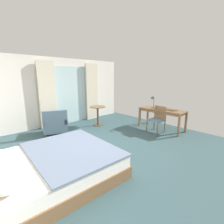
{
  "coord_description": "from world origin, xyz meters",
  "views": [
    {
      "loc": [
        -2.58,
        -2.88,
        1.83
      ],
      "look_at": [
        0.39,
        0.37,
        0.87
      ],
      "focal_mm": 25.85,
      "sensor_mm": 36.0,
      "label": 1
    }
  ],
  "objects_px": {
    "desk_lamp": "(153,99)",
    "closed_book": "(171,110)",
    "bed": "(50,167)",
    "round_cafe_table": "(98,112)",
    "armchair_by_window": "(55,124)",
    "desk_chair": "(158,118)",
    "writing_desk": "(162,111)"
  },
  "relations": [
    {
      "from": "desk_lamp",
      "to": "closed_book",
      "type": "distance_m",
      "value": 0.78
    },
    {
      "from": "bed",
      "to": "round_cafe_table",
      "type": "relative_size",
      "value": 3.1
    },
    {
      "from": "desk_lamp",
      "to": "round_cafe_table",
      "type": "relative_size",
      "value": 0.63
    },
    {
      "from": "desk_lamp",
      "to": "bed",
      "type": "bearing_deg",
      "value": -171.5
    },
    {
      "from": "desk_lamp",
      "to": "armchair_by_window",
      "type": "distance_m",
      "value": 3.5
    },
    {
      "from": "desk_chair",
      "to": "closed_book",
      "type": "xyz_separation_m",
      "value": [
        0.4,
        -0.26,
        0.26
      ]
    },
    {
      "from": "desk_lamp",
      "to": "armchair_by_window",
      "type": "xyz_separation_m",
      "value": [
        -3.01,
        1.65,
        -0.7
      ]
    },
    {
      "from": "writing_desk",
      "to": "desk_lamp",
      "type": "height_order",
      "value": "desk_lamp"
    },
    {
      "from": "armchair_by_window",
      "to": "writing_desk",
      "type": "bearing_deg",
      "value": -34.35
    },
    {
      "from": "armchair_by_window",
      "to": "round_cafe_table",
      "type": "xyz_separation_m",
      "value": [
        1.6,
        -0.17,
        0.21
      ]
    },
    {
      "from": "desk_chair",
      "to": "armchair_by_window",
      "type": "xyz_separation_m",
      "value": [
        -2.63,
        2.11,
        -0.16
      ]
    },
    {
      "from": "bed",
      "to": "desk_chair",
      "type": "relative_size",
      "value": 2.65
    },
    {
      "from": "writing_desk",
      "to": "armchair_by_window",
      "type": "distance_m",
      "value": 3.64
    },
    {
      "from": "desk_lamp",
      "to": "armchair_by_window",
      "type": "height_order",
      "value": "desk_lamp"
    },
    {
      "from": "bed",
      "to": "armchair_by_window",
      "type": "height_order",
      "value": "bed"
    },
    {
      "from": "bed",
      "to": "writing_desk",
      "type": "relative_size",
      "value": 1.46
    },
    {
      "from": "desk_chair",
      "to": "round_cafe_table",
      "type": "height_order",
      "value": "desk_chair"
    },
    {
      "from": "bed",
      "to": "round_cafe_table",
      "type": "height_order",
      "value": "bed"
    },
    {
      "from": "desk_lamp",
      "to": "round_cafe_table",
      "type": "height_order",
      "value": "desk_lamp"
    },
    {
      "from": "writing_desk",
      "to": "round_cafe_table",
      "type": "xyz_separation_m",
      "value": [
        -1.39,
        1.88,
        -0.1
      ]
    },
    {
      "from": "closed_book",
      "to": "armchair_by_window",
      "type": "height_order",
      "value": "armchair_by_window"
    },
    {
      "from": "armchair_by_window",
      "to": "closed_book",
      "type": "bearing_deg",
      "value": -37.96
    },
    {
      "from": "desk_chair",
      "to": "desk_lamp",
      "type": "bearing_deg",
      "value": 51.18
    },
    {
      "from": "round_cafe_table",
      "to": "writing_desk",
      "type": "bearing_deg",
      "value": -53.38
    },
    {
      "from": "closed_book",
      "to": "round_cafe_table",
      "type": "distance_m",
      "value": 2.63
    },
    {
      "from": "round_cafe_table",
      "to": "desk_chair",
      "type": "bearing_deg",
      "value": -61.94
    },
    {
      "from": "writing_desk",
      "to": "closed_book",
      "type": "bearing_deg",
      "value": -82.86
    },
    {
      "from": "closed_book",
      "to": "writing_desk",
      "type": "bearing_deg",
      "value": 105.9
    },
    {
      "from": "round_cafe_table",
      "to": "armchair_by_window",
      "type": "bearing_deg",
      "value": 173.92
    },
    {
      "from": "closed_book",
      "to": "armchair_by_window",
      "type": "relative_size",
      "value": 0.35
    },
    {
      "from": "desk_lamp",
      "to": "closed_book",
      "type": "relative_size",
      "value": 1.42
    },
    {
      "from": "desk_chair",
      "to": "closed_book",
      "type": "relative_size",
      "value": 2.63
    }
  ]
}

